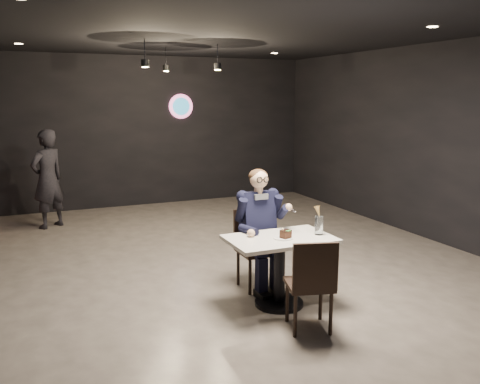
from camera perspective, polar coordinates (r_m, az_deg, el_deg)
name	(u,v)px	position (r m, az deg, el deg)	size (l,w,h in m)	color
floor	(225,272)	(6.56, -1.64, -8.96)	(9.00, 9.00, 0.00)	gray
wall_sign	(181,106)	(10.67, -6.66, 9.53)	(0.50, 0.06, 0.50)	pink
pendant_lights	(176,51)	(8.10, -7.19, 15.40)	(1.40, 1.20, 0.36)	black
main_table	(279,271)	(5.47, 4.45, -8.88)	(1.10, 0.70, 0.75)	white
chair_far	(257,250)	(5.91, 1.97, -6.48)	(0.42, 0.46, 0.92)	black
chair_near	(309,283)	(4.95, 7.76, -10.05)	(0.42, 0.46, 0.92)	black
seated_man	(258,228)	(5.84, 1.99, -4.04)	(0.60, 0.80, 1.44)	black
dessert_plate	(283,238)	(5.32, 4.89, -5.16)	(0.21, 0.21, 0.01)	white
cake_slice	(286,234)	(5.30, 5.15, -4.75)	(0.10, 0.08, 0.07)	black
mint_leaf	(288,231)	(5.27, 5.43, -4.35)	(0.06, 0.04, 0.01)	#287D2D
sundae_glass	(319,225)	(5.49, 8.85, -3.73)	(0.09, 0.09, 0.20)	silver
wafer_cone	(318,212)	(5.48, 8.78, -2.21)	(0.06, 0.06, 0.13)	tan
passerby	(48,179)	(9.14, -20.78, 1.38)	(0.61, 0.40, 1.67)	black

